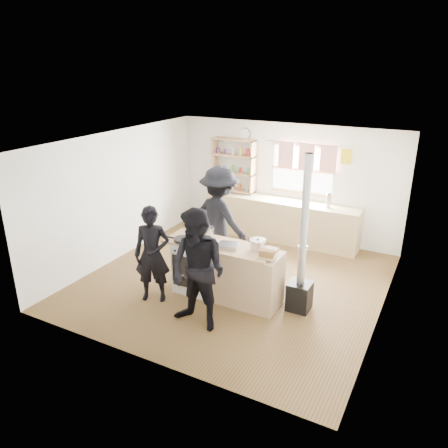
{
  "coord_description": "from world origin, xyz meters",
  "views": [
    {
      "loc": [
        3.11,
        -6.23,
        3.72
      ],
      "look_at": [
        -0.15,
        -0.1,
        1.1
      ],
      "focal_mm": 35.0,
      "sensor_mm": 36.0,
      "label": 1
    }
  ],
  "objects_px": {
    "thermos": "(328,201)",
    "roast_tray": "(228,245)",
    "skillet_greens": "(183,239)",
    "stockpot_counter": "(258,245)",
    "bread_board": "(267,255)",
    "person_near_right": "(198,271)",
    "person_near_left": "(152,255)",
    "cooking_island": "(227,272)",
    "person_far": "(220,219)",
    "stockpot_stove": "(207,232)",
    "flue_heater": "(301,272)"
  },
  "relations": [
    {
      "from": "bread_board",
      "to": "person_near_right",
      "type": "distance_m",
      "value": 1.09
    },
    {
      "from": "bread_board",
      "to": "person_near_left",
      "type": "xyz_separation_m",
      "value": [
        -1.77,
        -0.49,
        -0.18
      ]
    },
    {
      "from": "skillet_greens",
      "to": "roast_tray",
      "type": "height_order",
      "value": "roast_tray"
    },
    {
      "from": "stockpot_stove",
      "to": "bread_board",
      "type": "xyz_separation_m",
      "value": [
        1.21,
        -0.29,
        -0.04
      ]
    },
    {
      "from": "stockpot_stove",
      "to": "thermos",
      "type": "bearing_deg",
      "value": 62.64
    },
    {
      "from": "stockpot_stove",
      "to": "cooking_island",
      "type": "bearing_deg",
      "value": -20.08
    },
    {
      "from": "cooking_island",
      "to": "flue_heater",
      "type": "xyz_separation_m",
      "value": [
        1.19,
        0.2,
        0.19
      ]
    },
    {
      "from": "skillet_greens",
      "to": "roast_tray",
      "type": "distance_m",
      "value": 0.79
    },
    {
      "from": "stockpot_counter",
      "to": "flue_heater",
      "type": "xyz_separation_m",
      "value": [
        0.69,
        0.11,
        -0.36
      ]
    },
    {
      "from": "stockpot_counter",
      "to": "person_far",
      "type": "xyz_separation_m",
      "value": [
        -1.15,
        0.86,
        -0.05
      ]
    },
    {
      "from": "cooking_island",
      "to": "person_near_right",
      "type": "xyz_separation_m",
      "value": [
        0.03,
        -0.94,
        0.44
      ]
    },
    {
      "from": "skillet_greens",
      "to": "stockpot_counter",
      "type": "height_order",
      "value": "stockpot_counter"
    },
    {
      "from": "flue_heater",
      "to": "person_near_right",
      "type": "distance_m",
      "value": 1.65
    },
    {
      "from": "cooking_island",
      "to": "bread_board",
      "type": "bearing_deg",
      "value": -9.16
    },
    {
      "from": "cooking_island",
      "to": "person_near_right",
      "type": "height_order",
      "value": "person_near_right"
    },
    {
      "from": "thermos",
      "to": "bread_board",
      "type": "xyz_separation_m",
      "value": [
        -0.14,
        -2.89,
        -0.06
      ]
    },
    {
      "from": "roast_tray",
      "to": "stockpot_stove",
      "type": "relative_size",
      "value": 1.48
    },
    {
      "from": "skillet_greens",
      "to": "roast_tray",
      "type": "bearing_deg",
      "value": 8.16
    },
    {
      "from": "thermos",
      "to": "bread_board",
      "type": "bearing_deg",
      "value": -92.74
    },
    {
      "from": "person_far",
      "to": "bread_board",
      "type": "bearing_deg",
      "value": 158.14
    },
    {
      "from": "flue_heater",
      "to": "person_near_left",
      "type": "height_order",
      "value": "flue_heater"
    },
    {
      "from": "cooking_island",
      "to": "stockpot_counter",
      "type": "xyz_separation_m",
      "value": [
        0.5,
        0.09,
        0.55
      ]
    },
    {
      "from": "cooking_island",
      "to": "person_near_left",
      "type": "xyz_separation_m",
      "value": [
        -1.03,
        -0.61,
        0.33
      ]
    },
    {
      "from": "roast_tray",
      "to": "person_near_left",
      "type": "height_order",
      "value": "person_near_left"
    },
    {
      "from": "skillet_greens",
      "to": "person_near_right",
      "type": "height_order",
      "value": "person_near_right"
    },
    {
      "from": "thermos",
      "to": "stockpot_counter",
      "type": "distance_m",
      "value": 2.71
    },
    {
      "from": "skillet_greens",
      "to": "stockpot_counter",
      "type": "relative_size",
      "value": 1.25
    },
    {
      "from": "bread_board",
      "to": "person_near_left",
      "type": "bearing_deg",
      "value": -164.44
    },
    {
      "from": "skillet_greens",
      "to": "flue_heater",
      "type": "relative_size",
      "value": 0.13
    },
    {
      "from": "cooking_island",
      "to": "stockpot_counter",
      "type": "relative_size",
      "value": 7.7
    },
    {
      "from": "person_near_left",
      "to": "person_far",
      "type": "xyz_separation_m",
      "value": [
        0.38,
        1.56,
        0.17
      ]
    },
    {
      "from": "roast_tray",
      "to": "bread_board",
      "type": "bearing_deg",
      "value": -5.3
    },
    {
      "from": "stockpot_counter",
      "to": "roast_tray",
      "type": "bearing_deg",
      "value": -162.19
    },
    {
      "from": "stockpot_counter",
      "to": "bread_board",
      "type": "bearing_deg",
      "value": -40.56
    },
    {
      "from": "skillet_greens",
      "to": "stockpot_counter",
      "type": "bearing_deg",
      "value": 11.76
    },
    {
      "from": "stockpot_stove",
      "to": "bread_board",
      "type": "relative_size",
      "value": 0.81
    },
    {
      "from": "stockpot_stove",
      "to": "person_near_left",
      "type": "bearing_deg",
      "value": -125.62
    },
    {
      "from": "bread_board",
      "to": "person_near_left",
      "type": "height_order",
      "value": "person_near_left"
    },
    {
      "from": "thermos",
      "to": "roast_tray",
      "type": "bearing_deg",
      "value": -106.26
    },
    {
      "from": "stockpot_counter",
      "to": "flue_heater",
      "type": "bearing_deg",
      "value": 9.47
    },
    {
      "from": "cooking_island",
      "to": "stockpot_stove",
      "type": "xyz_separation_m",
      "value": [
        -0.47,
        0.17,
        0.55
      ]
    },
    {
      "from": "flue_heater",
      "to": "person_near_left",
      "type": "bearing_deg",
      "value": -159.83
    },
    {
      "from": "thermos",
      "to": "roast_tray",
      "type": "relative_size",
      "value": 0.78
    },
    {
      "from": "stockpot_counter",
      "to": "bread_board",
      "type": "xyz_separation_m",
      "value": [
        0.24,
        -0.21,
        -0.04
      ]
    },
    {
      "from": "bread_board",
      "to": "stockpot_stove",
      "type": "bearing_deg",
      "value": 166.47
    },
    {
      "from": "stockpot_stove",
      "to": "person_near_left",
      "type": "height_order",
      "value": "person_near_left"
    },
    {
      "from": "thermos",
      "to": "roast_tray",
      "type": "distance_m",
      "value": 2.94
    },
    {
      "from": "stockpot_counter",
      "to": "person_near_left",
      "type": "relative_size",
      "value": 0.16
    },
    {
      "from": "cooking_island",
      "to": "skillet_greens",
      "type": "bearing_deg",
      "value": -167.04
    },
    {
      "from": "person_near_right",
      "to": "cooking_island",
      "type": "bearing_deg",
      "value": 98.12
    }
  ]
}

